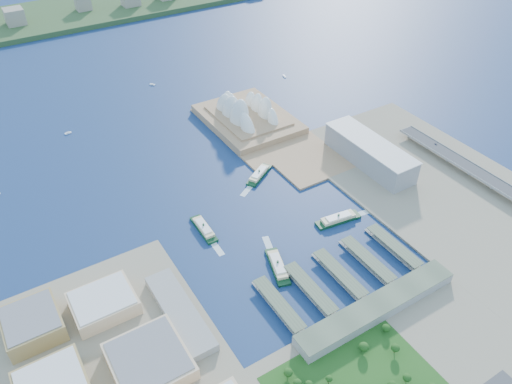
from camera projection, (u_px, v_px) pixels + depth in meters
ground at (292, 243)px, 617.22m from camera, size 3000.00×3000.00×0.00m
south_land at (418, 373)px, 475.87m from camera, size 720.00×180.00×3.00m
east_land at (457, 200)px, 682.08m from camera, size 240.00×500.00×3.00m
peninsula at (256, 127)px, 834.60m from camera, size 135.00×220.00×3.00m
far_shore at (71, 13)px, 1268.83m from camera, size 2200.00×260.00×12.00m
opera_house at (248, 106)px, 828.09m from camera, size 134.00×180.00×58.00m
toaster_building at (369, 153)px, 738.66m from camera, size 45.00×155.00×35.00m
expressway at (493, 185)px, 695.61m from camera, size 26.00×340.00×11.85m
west_buildings at (113, 376)px, 456.87m from camera, size 200.00×280.00×27.00m
ferry_wharves at (340, 275)px, 569.99m from camera, size 184.00×90.00×9.30m
terminal_building at (377, 307)px, 527.59m from camera, size 200.00×28.00×12.00m
park at (357, 381)px, 458.57m from camera, size 150.00×110.00×16.00m
far_skyline at (70, 2)px, 1234.76m from camera, size 1900.00×140.00×55.00m
ferry_a at (204, 227)px, 632.58m from camera, size 15.85×56.48×10.61m
ferry_b at (259, 173)px, 724.13m from camera, size 56.07×42.11×10.76m
ferry_c at (278, 264)px, 581.14m from camera, size 32.13×61.44×11.27m
ferry_d at (338, 218)px, 646.10m from camera, size 63.08×23.41×11.65m
boat_b at (68, 133)px, 819.32m from camera, size 10.88×4.79×2.85m
boat_c at (284, 76)px, 988.32m from camera, size 6.64×12.54×2.71m
boat_e at (152, 84)px, 959.59m from camera, size 9.73×10.88×2.73m
car_c at (436, 144)px, 766.30m from camera, size 1.97×4.85×1.41m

